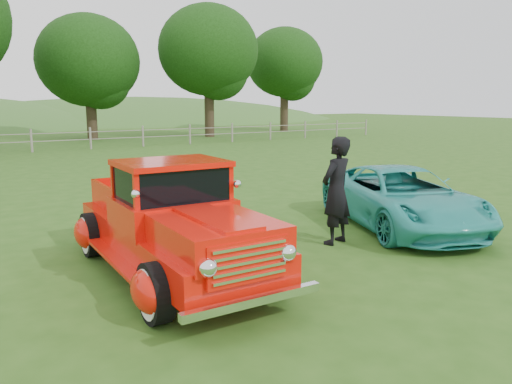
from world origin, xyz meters
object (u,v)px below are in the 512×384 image
tree_mid_east (208,50)px  red_pickup (171,224)px  tree_far_east (285,63)px  man (336,191)px  tree_near_east (88,61)px  teal_sedan (402,198)px

tree_mid_east → red_pickup: 30.24m
tree_far_east → red_pickup: (-23.39, -29.05, -5.06)m
man → tree_near_east: bearing=-112.4°
tree_near_east → man: bearing=-96.3°
red_pickup → tree_mid_east: bearing=62.5°
tree_far_east → man: 35.75m
tree_mid_east → tree_far_east: (9.00, 3.00, -0.31)m
red_pickup → tree_far_east: bearing=52.6°
man → red_pickup: bearing=-17.7°
tree_near_east → teal_sedan: (-1.15, -27.99, -4.61)m
tree_far_east → red_pickup: bearing=-128.8°
tree_near_east → red_pickup: bearing=-102.8°
tree_mid_east → tree_far_east: size_ratio=1.07×
tree_near_east → tree_mid_east: tree_mid_east is taller
red_pickup → tree_near_east: bearing=78.6°
tree_far_east → man: (-20.13, -29.14, -4.86)m
tree_near_east → teal_sedan: tree_near_east is taller
teal_sedan → red_pickup: bearing=-158.4°
teal_sedan → man: man is taller
teal_sedan → tree_near_east: bearing=108.6°
tree_mid_east → teal_sedan: size_ratio=2.06×
tree_far_east → man: size_ratio=4.41×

